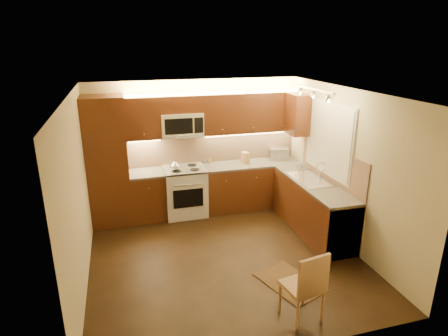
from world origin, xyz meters
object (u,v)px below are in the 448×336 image
object	(u,v)px
toaster_oven	(278,153)
soap_bottle	(299,164)
kettle	(175,166)
knife_block	(245,158)
sink	(311,175)
dining_chair	(302,284)
stove	(185,191)
microwave	(182,124)

from	to	relation	value
toaster_oven	soap_bottle	xyz separation A→B (m)	(0.14, -0.65, -0.03)
kettle	knife_block	world-z (taller)	knife_block
sink	soap_bottle	distance (m)	0.64
sink	kettle	bearing A→B (deg)	154.77
knife_block	toaster_oven	bearing A→B (deg)	-9.17
knife_block	soap_bottle	distance (m)	1.04
sink	dining_chair	xyz separation A→B (m)	(-1.19, -2.11, -0.51)
soap_bottle	dining_chair	size ratio (longest dim) A/B	0.18
toaster_oven	sink	bearing A→B (deg)	-74.36
toaster_oven	knife_block	xyz separation A→B (m)	(-0.74, -0.09, -0.00)
toaster_oven	dining_chair	xyz separation A→B (m)	(-1.15, -3.39, -0.55)
stove	sink	distance (m)	2.35
dining_chair	toaster_oven	bearing A→B (deg)	61.39
knife_block	dining_chair	distance (m)	3.37
toaster_oven	knife_block	bearing A→B (deg)	-159.32
toaster_oven	dining_chair	bearing A→B (deg)	-95.23
microwave	sink	size ratio (longest dim) A/B	0.88
sink	dining_chair	distance (m)	2.48
stove	toaster_oven	bearing A→B (deg)	4.44
soap_bottle	dining_chair	distance (m)	3.08
knife_block	sink	bearing A→B (deg)	-72.79
knife_block	dining_chair	world-z (taller)	knife_block
kettle	dining_chair	world-z (taller)	kettle
microwave	toaster_oven	size ratio (longest dim) A/B	2.04
stove	kettle	distance (m)	0.60
kettle	dining_chair	distance (m)	3.34
dining_chair	knife_block	bearing A→B (deg)	73.00
stove	knife_block	xyz separation A→B (m)	(1.21, 0.06, 0.55)
stove	microwave	world-z (taller)	microwave
kettle	dining_chair	bearing A→B (deg)	-68.46
soap_bottle	toaster_oven	bearing A→B (deg)	79.98
knife_block	soap_bottle	world-z (taller)	knife_block
microwave	knife_block	bearing A→B (deg)	-3.65
stove	dining_chair	distance (m)	3.34
toaster_oven	knife_block	size ratio (longest dim) A/B	1.70
microwave	sink	xyz separation A→B (m)	(2.00, -1.26, -0.74)
microwave	dining_chair	distance (m)	3.69
sink	kettle	distance (m)	2.41
stove	knife_block	bearing A→B (deg)	2.72
kettle	soap_bottle	world-z (taller)	kettle
kettle	knife_block	bearing A→B (deg)	10.44
knife_block	soap_bottle	bearing A→B (deg)	-48.54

